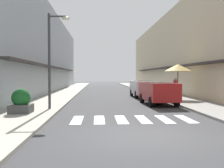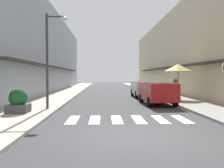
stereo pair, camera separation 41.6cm
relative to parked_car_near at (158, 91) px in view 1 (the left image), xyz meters
The scene contains 12 objects.
ground_plane 11.66m from the parked_car_near, 102.32° to the left, with size 110.96×110.96×0.00m, color #38383A.
sidewalk_left 13.60m from the parked_car_near, 123.18° to the left, with size 2.83×70.61×0.12m, color #ADA899.
sidewalk_right 11.65m from the parked_car_near, 77.76° to the left, with size 2.83×70.61×0.12m, color gray.
building_row_left 17.56m from the parked_car_near, 131.36° to the left, with size 5.50×47.39×9.30m.
building_row_right 14.82m from the parked_car_near, 63.66° to the left, with size 5.50×47.39×9.09m.
crosswalk 6.29m from the parked_car_near, 113.49° to the right, with size 5.20×2.20×0.01m.
parked_car_near is the anchor object (origin of this frame).
parked_car_mid 5.88m from the parked_car_near, 90.00° to the left, with size 1.87×4.11×1.47m.
street_lamp 7.31m from the parked_car_near, 157.39° to the right, with size 1.19×0.28×5.13m.
cafe_umbrella 4.23m from the parked_car_near, 54.24° to the left, with size 2.12×2.12×2.69m.
planter_corner 8.74m from the parked_car_near, 151.21° to the right, with size 1.00×1.00×1.17m.
pedestrian_walking_near 3.42m from the parked_car_near, 54.31° to the left, with size 0.34×0.34×1.65m.
Camera 1 is at (-1.49, -8.17, 1.91)m, focal length 42.05 mm.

